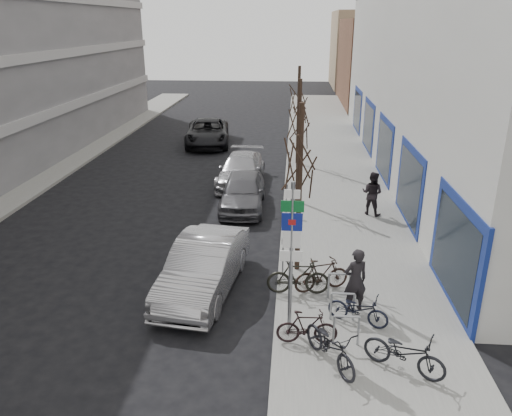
% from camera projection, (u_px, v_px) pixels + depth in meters
% --- Properties ---
extents(ground, '(120.00, 120.00, 0.00)m').
position_uv_depth(ground, '(198.00, 331.00, 13.21)').
color(ground, black).
rests_on(ground, ground).
extents(sidewalk_east, '(5.00, 70.00, 0.15)m').
position_uv_depth(sidewalk_east, '(339.00, 204.00, 22.20)').
color(sidewalk_east, slate).
rests_on(sidewalk_east, ground).
extents(sidewalk_west, '(3.00, 70.00, 0.15)m').
position_uv_depth(sidewalk_west, '(5.00, 195.00, 23.31)').
color(sidewalk_west, slate).
rests_on(sidewalk_west, ground).
extents(brick_building_far, '(12.00, 14.00, 8.00)m').
position_uv_depth(brick_building_far, '(406.00, 63.00, 48.24)').
color(brick_building_far, brown).
rests_on(brick_building_far, ground).
extents(tan_building_far, '(13.00, 12.00, 9.00)m').
position_uv_depth(tan_building_far, '(385.00, 49.00, 62.04)').
color(tan_building_far, '#937A5B').
rests_on(tan_building_far, ground).
extents(highway_sign_pole, '(0.55, 0.10, 4.20)m').
position_uv_depth(highway_sign_pole, '(291.00, 250.00, 12.16)').
color(highway_sign_pole, gray).
rests_on(highway_sign_pole, ground).
extents(bike_rack, '(0.66, 2.26, 0.83)m').
position_uv_depth(bike_rack, '(343.00, 303.00, 13.26)').
color(bike_rack, gray).
rests_on(bike_rack, sidewalk_east).
extents(tree_near, '(1.80, 1.80, 5.50)m').
position_uv_depth(tree_near, '(301.00, 150.00, 14.85)').
color(tree_near, black).
rests_on(tree_near, ground).
extents(tree_mid, '(1.80, 1.80, 5.50)m').
position_uv_depth(tree_mid, '(299.00, 113.00, 20.93)').
color(tree_mid, black).
rests_on(tree_mid, ground).
extents(tree_far, '(1.80, 1.80, 5.50)m').
position_uv_depth(tree_far, '(299.00, 92.00, 27.00)').
color(tree_far, black).
rests_on(tree_far, ground).
extents(meter_front, '(0.10, 0.08, 1.27)m').
position_uv_depth(meter_front, '(283.00, 253.00, 15.53)').
color(meter_front, gray).
rests_on(meter_front, sidewalk_east).
extents(meter_mid, '(0.10, 0.08, 1.27)m').
position_uv_depth(meter_mid, '(286.00, 196.00, 20.67)').
color(meter_mid, gray).
rests_on(meter_mid, sidewalk_east).
extents(meter_back, '(0.10, 0.08, 1.27)m').
position_uv_depth(meter_back, '(289.00, 161.00, 25.81)').
color(meter_back, gray).
rests_on(meter_back, sidewalk_east).
extents(bike_near_left, '(1.51, 1.99, 1.20)m').
position_uv_depth(bike_near_left, '(331.00, 342.00, 11.50)').
color(bike_near_left, black).
rests_on(bike_near_left, sidewalk_east).
extents(bike_near_right, '(1.55, 0.51, 0.93)m').
position_uv_depth(bike_near_right, '(307.00, 327.00, 12.30)').
color(bike_near_right, black).
rests_on(bike_near_right, sidewalk_east).
extents(bike_mid_curb, '(1.70, 1.08, 1.00)m').
position_uv_depth(bike_mid_curb, '(358.00, 307.00, 13.11)').
color(bike_mid_curb, black).
rests_on(bike_mid_curb, sidewalk_east).
extents(bike_mid_inner, '(1.88, 0.63, 1.13)m').
position_uv_depth(bike_mid_inner, '(298.00, 277.00, 14.54)').
color(bike_mid_inner, black).
rests_on(bike_mid_inner, sidewalk_east).
extents(bike_far_curb, '(1.95, 1.42, 1.16)m').
position_uv_depth(bike_far_curb, '(405.00, 349.00, 11.28)').
color(bike_far_curb, black).
rests_on(bike_far_curb, sidewalk_east).
extents(bike_far_inner, '(1.79, 1.12, 1.05)m').
position_uv_depth(bike_far_inner, '(322.00, 275.00, 14.74)').
color(bike_far_inner, black).
rests_on(bike_far_inner, sidewalk_east).
extents(parked_car_front, '(2.34, 5.15, 1.64)m').
position_uv_depth(parked_car_front, '(204.00, 267.00, 14.90)').
color(parked_car_front, '#9C9BA0').
rests_on(parked_car_front, ground).
extents(parked_car_mid, '(1.94, 4.61, 1.56)m').
position_uv_depth(parked_car_mid, '(243.00, 191.00, 21.69)').
color(parked_car_mid, '#56555A').
rests_on(parked_car_mid, ground).
extents(parked_car_back, '(2.25, 5.13, 1.47)m').
position_uv_depth(parked_car_back, '(241.00, 170.00, 24.96)').
color(parked_car_back, '#9E9DA2').
rests_on(parked_car_back, ground).
extents(lane_car, '(3.46, 6.23, 1.65)m').
position_uv_depth(lane_car, '(208.00, 133.00, 33.00)').
color(lane_car, black).
rests_on(lane_car, ground).
extents(pedestrian_near, '(0.79, 0.65, 1.86)m').
position_uv_depth(pedestrian_near, '(355.00, 280.00, 13.58)').
color(pedestrian_near, black).
rests_on(pedestrian_near, sidewalk_east).
extents(pedestrian_far, '(0.82, 0.74, 1.85)m').
position_uv_depth(pedestrian_far, '(372.00, 193.00, 20.53)').
color(pedestrian_far, black).
rests_on(pedestrian_far, sidewalk_east).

